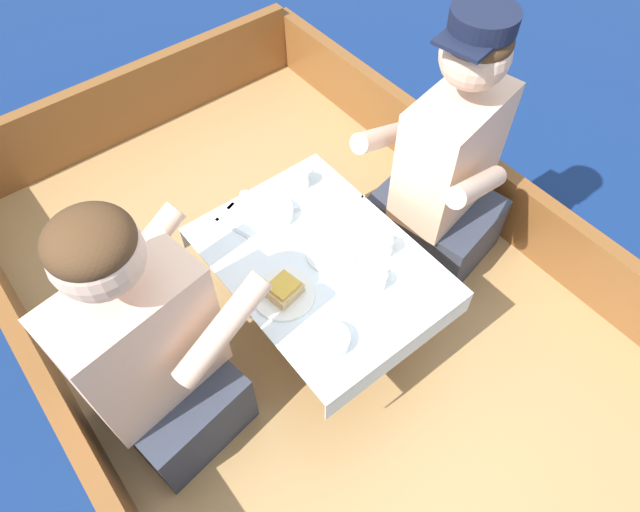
{
  "coord_description": "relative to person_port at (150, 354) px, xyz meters",
  "views": [
    {
      "loc": [
        -0.68,
        -0.84,
        2.24
      ],
      "look_at": [
        0.0,
        0.02,
        0.77
      ],
      "focal_mm": 32.0,
      "sensor_mm": 36.0,
      "label": 1
    }
  ],
  "objects": [
    {
      "name": "ground_plane",
      "position": [
        0.6,
        -0.05,
        -0.76
      ],
      "size": [
        60.0,
        60.0,
        0.0
      ],
      "primitive_type": "plane",
      "color": "navy"
    },
    {
      "name": "boat_deck",
      "position": [
        0.6,
        -0.05,
        -0.59
      ],
      "size": [
        1.84,
        2.92,
        0.35
      ],
      "primitive_type": "cube",
      "color": "#A87F4C",
      "rests_on": "ground_plane"
    },
    {
      "name": "gunwale_port",
      "position": [
        -0.3,
        -0.05,
        -0.26
      ],
      "size": [
        0.06,
        2.92,
        0.29
      ],
      "primitive_type": "cube",
      "color": "brown",
      "rests_on": "boat_deck"
    },
    {
      "name": "gunwale_starboard",
      "position": [
        1.49,
        -0.05,
        -0.26
      ],
      "size": [
        0.06,
        2.92,
        0.29
      ],
      "primitive_type": "cube",
      "color": "brown",
      "rests_on": "boat_deck"
    },
    {
      "name": "bow_coaming",
      "position": [
        0.6,
        1.38,
        -0.24
      ],
      "size": [
        1.72,
        0.06,
        0.34
      ],
      "primitive_type": "cube",
      "color": "brown",
      "rests_on": "boat_deck"
    },
    {
      "name": "cockpit_table",
      "position": [
        0.6,
        -0.03,
        -0.05
      ],
      "size": [
        0.59,
        0.8,
        0.4
      ],
      "color": "#B2B2B7",
      "rests_on": "boat_deck"
    },
    {
      "name": "person_port",
      "position": [
        0.0,
        0.0,
        0.0
      ],
      "size": [
        0.57,
        0.51,
        1.0
      ],
      "rotation": [
        0.0,
        0.0,
        0.16
      ],
      "color": "#333847",
      "rests_on": "boat_deck"
    },
    {
      "name": "person_starboard",
      "position": [
        1.19,
        -0.02,
        0.02
      ],
      "size": [
        0.58,
        0.52,
        1.04
      ],
      "rotation": [
        0.0,
        0.0,
        3.34
      ],
      "color": "#333847",
      "rests_on": "boat_deck"
    },
    {
      "name": "plate_sandwich",
      "position": [
        0.42,
        -0.07,
        -0.01
      ],
      "size": [
        0.2,
        0.2,
        0.01
      ],
      "color": "silver",
      "rests_on": "cockpit_table"
    },
    {
      "name": "plate_bread",
      "position": [
        0.64,
        -0.04,
        -0.01
      ],
      "size": [
        0.17,
        0.17,
        0.01
      ],
      "color": "silver",
      "rests_on": "cockpit_table"
    },
    {
      "name": "sandwich",
      "position": [
        0.42,
        -0.07,
        0.02
      ],
      "size": [
        0.11,
        0.1,
        0.05
      ],
      "rotation": [
        0.0,
        0.0,
        0.18
      ],
      "color": "tan",
      "rests_on": "plate_sandwich"
    },
    {
      "name": "bowl_port_near",
      "position": [
        0.43,
        -0.29,
        0.01
      ],
      "size": [
        0.11,
        0.11,
        0.04
      ],
      "color": "silver",
      "rests_on": "cockpit_table"
    },
    {
      "name": "bowl_starboard_near",
      "position": [
        0.59,
        0.21,
        0.01
      ],
      "size": [
        0.14,
        0.14,
        0.04
      ],
      "color": "silver",
      "rests_on": "cockpit_table"
    },
    {
      "name": "coffee_cup_port",
      "position": [
        0.67,
        -0.22,
        0.02
      ],
      "size": [
        0.1,
        0.07,
        0.05
      ],
      "color": "silver",
      "rests_on": "cockpit_table"
    },
    {
      "name": "coffee_cup_starboard",
      "position": [
        0.78,
        -0.14,
        0.02
      ],
      "size": [
        0.1,
        0.07,
        0.07
      ],
      "color": "silver",
      "rests_on": "cockpit_table"
    },
    {
      "name": "coffee_cup_center",
      "position": [
        0.75,
        0.27,
        0.03
      ],
      "size": [
        0.09,
        0.06,
        0.07
      ],
      "color": "silver",
      "rests_on": "cockpit_table"
    },
    {
      "name": "utensil_fork_port",
      "position": [
        0.45,
        0.32,
        -0.01
      ],
      "size": [
        0.17,
        0.07,
        0.0
      ],
      "rotation": [
        0.0,
        0.0,
        0.33
      ],
      "color": "silver",
      "rests_on": "cockpit_table"
    },
    {
      "name": "utensil_spoon_center",
      "position": [
        0.78,
        0.12,
        -0.01
      ],
      "size": [
        0.17,
        0.06,
        0.01
      ],
      "rotation": [
        0.0,
        0.0,
        2.87
      ],
      "color": "silver",
      "rests_on": "cockpit_table"
    },
    {
      "name": "utensil_knife_port",
      "position": [
        0.45,
        0.25,
        -0.01
      ],
      "size": [
        0.06,
        0.17,
        0.0
      ],
      "rotation": [
        0.0,
        0.0,
        1.87
      ],
      "color": "silver",
      "rests_on": "cockpit_table"
    },
    {
      "name": "utensil_spoon_starboard",
      "position": [
        0.59,
        0.33,
        -0.01
      ],
      "size": [
        0.11,
        0.15,
        0.01
      ],
      "rotation": [
        0.0,
        0.0,
        2.18
      ],
      "color": "silver",
      "rests_on": "cockpit_table"
    },
    {
      "name": "utensil_spoon_port",
      "position": [
        0.65,
        0.19,
        -0.01
      ],
      "size": [
        0.17,
        0.07,
        0.01
      ],
      "rotation": [
        0.0,
        0.0,
        2.82
      ],
      "color": "silver",
      "rests_on": "cockpit_table"
    },
    {
      "name": "utensil_knife_starboard",
      "position": [
        0.83,
        0.03,
        -0.01
      ],
      "size": [
        0.14,
        0.12,
        0.0
      ],
      "rotation": [
        0.0,
        0.0,
        0.72
      ],
      "color": "silver",
      "rests_on": "cockpit_table"
    }
  ]
}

